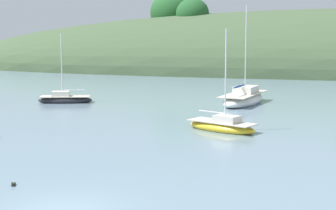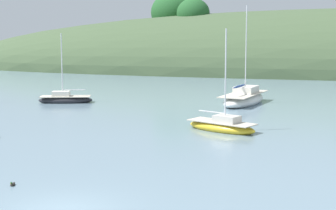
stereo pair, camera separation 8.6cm
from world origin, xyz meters
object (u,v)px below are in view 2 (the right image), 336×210
sailboat_blue_center (65,99)px  sailboat_cream_ketch (244,99)px  mooring_buoy_channel (68,96)px  sailboat_yellow_far (222,126)px  duck_lone_left (13,184)px

sailboat_blue_center → sailboat_cream_ketch: bearing=8.4°
sailboat_blue_center → mooring_buoy_channel: 4.21m
sailboat_yellow_far → sailboat_cream_ketch: size_ratio=0.76×
sailboat_cream_ketch → duck_lone_left: bearing=-106.4°
sailboat_cream_ketch → sailboat_yellow_far: bearing=-92.6°
sailboat_yellow_far → duck_lone_left: size_ratio=16.20×
mooring_buoy_channel → sailboat_blue_center: bearing=-71.2°
mooring_buoy_channel → duck_lone_left: bearing=-72.5°
sailboat_cream_ketch → duck_lone_left: size_ratio=21.26×
sailboat_yellow_far → mooring_buoy_channel: (-16.85, 14.98, -0.20)m
sailboat_blue_center → duck_lone_left: bearing=-72.7°
sailboat_cream_ketch → sailboat_blue_center: bearing=-171.6°
duck_lone_left → sailboat_blue_center: bearing=107.3°
sailboat_blue_center → sailboat_yellow_far: size_ratio=0.94×
sailboat_yellow_far → sailboat_cream_ketch: (0.61, 13.39, 0.14)m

